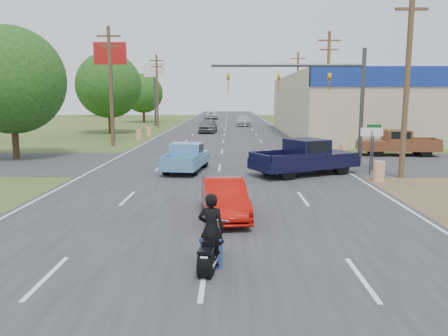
{
  "coord_description": "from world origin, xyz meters",
  "views": [
    {
      "loc": [
        0.59,
        -9.42,
        4.07
      ],
      "look_at": [
        0.37,
        7.93,
        1.3
      ],
      "focal_mm": 35.0,
      "sensor_mm": 36.0,
      "label": 1
    }
  ],
  "objects_px": {
    "rider": "(211,233)",
    "distant_car_grey": "(208,126)",
    "distant_car_white": "(211,116)",
    "motorcycle": "(211,251)",
    "blue_pickup": "(187,157)",
    "red_convertible": "(224,199)",
    "distant_car_silver": "(243,121)",
    "navy_pickup": "(307,157)",
    "brown_pickup": "(396,143)"
  },
  "relations": [
    {
      "from": "navy_pickup",
      "to": "distant_car_white",
      "type": "xyz_separation_m",
      "value": [
        -7.83,
        62.91,
        -0.23
      ]
    },
    {
      "from": "brown_pickup",
      "to": "distant_car_white",
      "type": "bearing_deg",
      "value": 19.71
    },
    {
      "from": "red_convertible",
      "to": "blue_pickup",
      "type": "xyz_separation_m",
      "value": [
        -2.24,
        9.77,
        0.15
      ]
    },
    {
      "from": "navy_pickup",
      "to": "distant_car_silver",
      "type": "relative_size",
      "value": 1.16
    },
    {
      "from": "red_convertible",
      "to": "navy_pickup",
      "type": "height_order",
      "value": "navy_pickup"
    },
    {
      "from": "brown_pickup",
      "to": "red_convertible",
      "type": "bearing_deg",
      "value": 147.81
    },
    {
      "from": "blue_pickup",
      "to": "distant_car_silver",
      "type": "relative_size",
      "value": 0.93
    },
    {
      "from": "distant_car_silver",
      "to": "distant_car_grey",
      "type": "bearing_deg",
      "value": -107.78
    },
    {
      "from": "navy_pickup",
      "to": "blue_pickup",
      "type": "bearing_deg",
      "value": -127.34
    },
    {
      "from": "brown_pickup",
      "to": "distant_car_grey",
      "type": "xyz_separation_m",
      "value": [
        -14.57,
        20.8,
        -0.08
      ]
    },
    {
      "from": "rider",
      "to": "distant_car_white",
      "type": "relative_size",
      "value": 0.33
    },
    {
      "from": "rider",
      "to": "navy_pickup",
      "type": "distance_m",
      "value": 14.01
    },
    {
      "from": "red_convertible",
      "to": "rider",
      "type": "bearing_deg",
      "value": -100.46
    },
    {
      "from": "motorcycle",
      "to": "blue_pickup",
      "type": "relative_size",
      "value": 0.4
    },
    {
      "from": "blue_pickup",
      "to": "brown_pickup",
      "type": "bearing_deg",
      "value": 33.48
    },
    {
      "from": "navy_pickup",
      "to": "brown_pickup",
      "type": "relative_size",
      "value": 1.09
    },
    {
      "from": "red_convertible",
      "to": "motorcycle",
      "type": "height_order",
      "value": "red_convertible"
    },
    {
      "from": "red_convertible",
      "to": "brown_pickup",
      "type": "distance_m",
      "value": 20.71
    },
    {
      "from": "distant_car_grey",
      "to": "distant_car_silver",
      "type": "distance_m",
      "value": 13.94
    },
    {
      "from": "distant_car_silver",
      "to": "distant_car_white",
      "type": "distance_m",
      "value": 21.61
    },
    {
      "from": "distant_car_white",
      "to": "distant_car_grey",
      "type": "bearing_deg",
      "value": 85.09
    },
    {
      "from": "rider",
      "to": "distant_car_grey",
      "type": "height_order",
      "value": "rider"
    },
    {
      "from": "red_convertible",
      "to": "distant_car_white",
      "type": "relative_size",
      "value": 0.75
    },
    {
      "from": "brown_pickup",
      "to": "distant_car_white",
      "type": "xyz_separation_m",
      "value": [
        -15.66,
        54.78,
        -0.18
      ]
    },
    {
      "from": "blue_pickup",
      "to": "distant_car_grey",
      "type": "bearing_deg",
      "value": 97.93
    },
    {
      "from": "navy_pickup",
      "to": "distant_car_grey",
      "type": "relative_size",
      "value": 1.25
    },
    {
      "from": "blue_pickup",
      "to": "distant_car_grey",
      "type": "distance_m",
      "value": 27.79
    },
    {
      "from": "rider",
      "to": "brown_pickup",
      "type": "height_order",
      "value": "brown_pickup"
    },
    {
      "from": "motorcycle",
      "to": "rider",
      "type": "bearing_deg",
      "value": 90.0
    },
    {
      "from": "red_convertible",
      "to": "navy_pickup",
      "type": "xyz_separation_m",
      "value": [
        4.33,
        8.64,
        0.32
      ]
    },
    {
      "from": "motorcycle",
      "to": "distant_car_grey",
      "type": "bearing_deg",
      "value": 102.73
    },
    {
      "from": "distant_car_grey",
      "to": "navy_pickup",
      "type": "bearing_deg",
      "value": -73.47
    },
    {
      "from": "blue_pickup",
      "to": "brown_pickup",
      "type": "distance_m",
      "value": 16.01
    },
    {
      "from": "brown_pickup",
      "to": "distant_car_silver",
      "type": "relative_size",
      "value": 1.06
    },
    {
      "from": "navy_pickup",
      "to": "distant_car_white",
      "type": "relative_size",
      "value": 1.16
    },
    {
      "from": "motorcycle",
      "to": "distant_car_grey",
      "type": "xyz_separation_m",
      "value": [
        -2.14,
        42.21,
        0.39
      ]
    },
    {
      "from": "distant_car_silver",
      "to": "blue_pickup",
      "type": "bearing_deg",
      "value": -94.58
    },
    {
      "from": "distant_car_white",
      "to": "navy_pickup",
      "type": "bearing_deg",
      "value": 90.34
    },
    {
      "from": "blue_pickup",
      "to": "navy_pickup",
      "type": "bearing_deg",
      "value": -2.24
    },
    {
      "from": "distant_car_white",
      "to": "motorcycle",
      "type": "bearing_deg",
      "value": 85.68
    },
    {
      "from": "red_convertible",
      "to": "brown_pickup",
      "type": "xyz_separation_m",
      "value": [
        12.16,
        16.77,
        0.27
      ]
    },
    {
      "from": "distant_car_grey",
      "to": "motorcycle",
      "type": "bearing_deg",
      "value": -83.68
    },
    {
      "from": "rider",
      "to": "distant_car_white",
      "type": "xyz_separation_m",
      "value": [
        -3.23,
        76.15,
        -0.14
      ]
    },
    {
      "from": "rider",
      "to": "brown_pickup",
      "type": "distance_m",
      "value": 24.71
    },
    {
      "from": "rider",
      "to": "blue_pickup",
      "type": "xyz_separation_m",
      "value": [
        -1.98,
        14.37,
        -0.08
      ]
    },
    {
      "from": "distant_car_silver",
      "to": "red_convertible",
      "type": "bearing_deg",
      "value": -90.86
    },
    {
      "from": "motorcycle",
      "to": "blue_pickup",
      "type": "height_order",
      "value": "blue_pickup"
    },
    {
      "from": "navy_pickup",
      "to": "distant_car_grey",
      "type": "bearing_deg",
      "value": 165.59
    },
    {
      "from": "red_convertible",
      "to": "distant_car_grey",
      "type": "xyz_separation_m",
      "value": [
        -2.41,
        37.56,
        0.18
      ]
    },
    {
      "from": "distant_car_grey",
      "to": "distant_car_white",
      "type": "distance_m",
      "value": 34.0
    }
  ]
}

